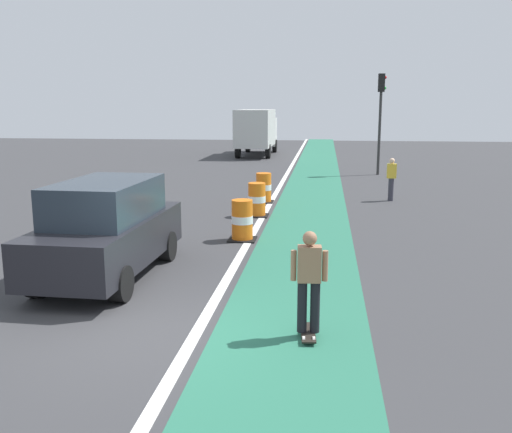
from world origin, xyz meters
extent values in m
plane|color=#38383A|center=(0.00, 0.00, 0.00)|extent=(100.00, 100.00, 0.00)
cube|color=#286B51|center=(2.40, 12.00, 0.00)|extent=(2.50, 80.00, 0.01)
cube|color=silver|center=(0.90, 12.00, 0.01)|extent=(0.20, 80.00, 0.01)
cube|color=black|center=(2.67, 0.15, 0.07)|extent=(0.28, 0.81, 0.02)
cylinder|color=silver|center=(2.57, 0.41, 0.06)|extent=(0.05, 0.11, 0.11)
cylinder|color=silver|center=(2.73, 0.42, 0.06)|extent=(0.05, 0.11, 0.11)
cylinder|color=silver|center=(2.61, -0.11, 0.06)|extent=(0.05, 0.11, 0.11)
cylinder|color=silver|center=(2.76, -0.10, 0.06)|extent=(0.05, 0.11, 0.11)
cylinder|color=black|center=(2.57, 0.14, 0.49)|extent=(0.15, 0.15, 0.82)
cylinder|color=black|center=(2.77, 0.16, 0.49)|extent=(0.15, 0.15, 0.82)
cube|color=#9E7051|center=(2.67, 0.15, 1.18)|extent=(0.37, 0.25, 0.56)
cylinder|color=#9E7051|center=(2.43, 0.13, 1.15)|extent=(0.09, 0.09, 0.48)
cylinder|color=#9E7051|center=(2.91, 0.17, 1.15)|extent=(0.09, 0.09, 0.48)
sphere|color=#9E7051|center=(2.67, 0.15, 1.58)|extent=(0.22, 0.22, 0.22)
cube|color=black|center=(-1.59, 2.80, 0.79)|extent=(1.96, 4.65, 0.90)
cube|color=#232D38|center=(-1.59, 2.80, 1.64)|extent=(1.70, 2.89, 0.80)
cylinder|color=black|center=(-2.37, 4.25, 0.34)|extent=(0.30, 0.69, 0.68)
cylinder|color=black|center=(-0.73, 4.20, 0.34)|extent=(0.30, 0.69, 0.68)
cylinder|color=black|center=(-2.45, 1.40, 0.34)|extent=(0.30, 0.69, 0.68)
cylinder|color=black|center=(-0.81, 1.35, 0.34)|extent=(0.30, 0.69, 0.68)
cylinder|color=orange|center=(0.71, 6.40, 0.25)|extent=(0.56, 0.56, 0.42)
cylinder|color=white|center=(0.71, 6.40, 0.57)|extent=(0.57, 0.57, 0.21)
cylinder|color=orange|center=(0.71, 6.40, 0.88)|extent=(0.56, 0.56, 0.42)
cube|color=black|center=(0.71, 6.40, 0.02)|extent=(0.73, 0.73, 0.04)
cylinder|color=orange|center=(0.70, 9.75, 0.25)|extent=(0.56, 0.56, 0.42)
cylinder|color=white|center=(0.70, 9.75, 0.57)|extent=(0.57, 0.57, 0.21)
cylinder|color=orange|center=(0.70, 9.75, 0.88)|extent=(0.56, 0.56, 0.42)
cube|color=black|center=(0.70, 9.75, 0.02)|extent=(0.73, 0.73, 0.04)
cylinder|color=orange|center=(0.63, 12.43, 0.25)|extent=(0.56, 0.56, 0.42)
cylinder|color=white|center=(0.63, 12.43, 0.57)|extent=(0.57, 0.57, 0.21)
cylinder|color=orange|center=(0.63, 12.43, 0.88)|extent=(0.56, 0.56, 0.42)
cube|color=black|center=(0.63, 12.43, 0.02)|extent=(0.73, 0.73, 0.04)
cube|color=beige|center=(-1.99, 31.29, 1.98)|extent=(2.30, 5.60, 2.50)
cube|color=silver|center=(-1.99, 35.14, 1.53)|extent=(2.20, 1.90, 2.10)
cylinder|color=black|center=(-3.02, 34.94, 0.48)|extent=(0.30, 0.96, 0.96)
cylinder|color=black|center=(-0.96, 34.94, 0.48)|extent=(0.30, 0.96, 0.96)
cylinder|color=black|center=(-3.02, 29.89, 0.48)|extent=(0.30, 0.96, 0.96)
cylinder|color=black|center=(-0.96, 29.89, 0.48)|extent=(0.30, 0.96, 0.96)
cylinder|color=#2D2D2D|center=(5.60, 21.57, 2.10)|extent=(0.14, 0.14, 4.20)
cube|color=black|center=(5.60, 21.57, 4.65)|extent=(0.32, 0.32, 0.90)
sphere|color=red|center=(5.77, 21.57, 4.91)|extent=(0.16, 0.16, 0.16)
sphere|color=green|center=(5.77, 21.57, 4.39)|extent=(0.16, 0.16, 0.16)
cylinder|color=#33333D|center=(5.36, 13.35, 0.43)|extent=(0.20, 0.20, 0.86)
cube|color=gold|center=(5.36, 13.35, 1.13)|extent=(0.34, 0.20, 0.54)
sphere|color=beige|center=(5.36, 13.35, 1.51)|extent=(0.20, 0.20, 0.20)
camera|label=1|loc=(2.87, -8.22, 3.56)|focal=39.75mm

